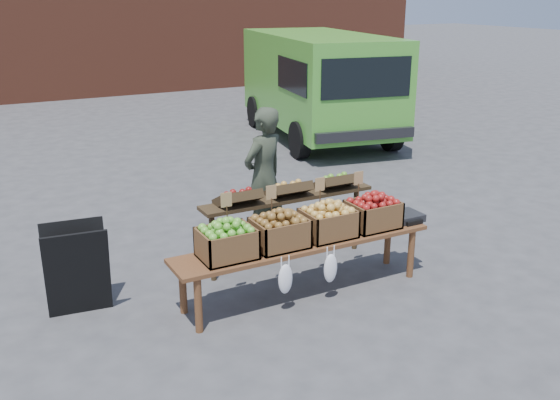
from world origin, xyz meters
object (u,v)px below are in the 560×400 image
chalkboard_sign (77,269)px  crate_red_apples (328,223)px  delivery_van (319,87)px  crate_golden_apples (227,243)px  display_bench (304,268)px  crate_green_apples (373,214)px  weighing_scale (405,217)px  back_table (288,220)px  crate_russet_pears (279,233)px  vendor (264,177)px

chalkboard_sign → crate_red_apples: chalkboard_sign is taller
delivery_van → crate_golden_apples: 7.54m
delivery_van → chalkboard_sign: 7.90m
display_bench → crate_green_apples: size_ratio=5.40×
chalkboard_sign → display_bench: (2.06, -0.68, -0.16)m
delivery_van → weighing_scale: (-2.57, -5.93, -0.44)m
back_table → crate_red_apples: 0.75m
crate_green_apples → display_bench: bearing=180.0°
back_table → display_bench: back_table is taller
chalkboard_sign → crate_green_apples: chalkboard_sign is taller
delivery_van → crate_russet_pears: delivery_van is taller
weighing_scale → crate_golden_apples: bearing=180.0°
chalkboard_sign → crate_russet_pears: 1.93m
vendor → chalkboard_sign: 2.46m
delivery_van → display_bench: delivery_van is taller
crate_golden_apples → crate_green_apples: size_ratio=1.00×
vendor → chalkboard_sign: size_ratio=1.88×
display_bench → weighing_scale: size_ratio=7.94×
chalkboard_sign → crate_red_apples: size_ratio=1.77×
display_bench → weighing_scale: (1.25, 0.00, 0.33)m
delivery_van → weighing_scale: bearing=-103.1°
crate_golden_apples → crate_russet_pears: (0.55, 0.00, 0.00)m
delivery_van → weighing_scale: size_ratio=13.74×
delivery_van → vendor: bearing=-117.8°
crate_green_apples → weighing_scale: size_ratio=1.47×
weighing_scale → back_table: bearing=145.0°
delivery_van → crate_green_apples: size_ratio=9.34×
vendor → chalkboard_sign: bearing=-5.0°
display_bench → vendor: bearing=79.3°
display_bench → crate_green_apples: (0.82, 0.00, 0.42)m
crate_green_apples → crate_red_apples: bearing=180.0°
display_bench → weighing_scale: 1.29m
vendor → display_bench: size_ratio=0.61×
chalkboard_sign → crate_red_apples: bearing=-9.7°
chalkboard_sign → crate_golden_apples: (1.23, -0.68, 0.27)m
chalkboard_sign → crate_russet_pears: bearing=-14.3°
chalkboard_sign → weighing_scale: bearing=-5.0°
vendor → crate_red_apples: vendor is taller
vendor → back_table: size_ratio=0.79×
crate_golden_apples → crate_green_apples: same height
chalkboard_sign → display_bench: 2.17m
delivery_van → crate_green_apples: delivery_van is taller
vendor → crate_golden_apples: bearing=30.0°
crate_red_apples → back_table: bearing=94.3°
back_table → crate_russet_pears: size_ratio=4.20×
back_table → crate_golden_apples: (-1.05, -0.72, 0.19)m
back_table → crate_russet_pears: 0.89m
display_bench → crate_russet_pears: 0.51m
delivery_van → crate_green_apples: 6.65m
chalkboard_sign → vendor: bearing=23.6°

